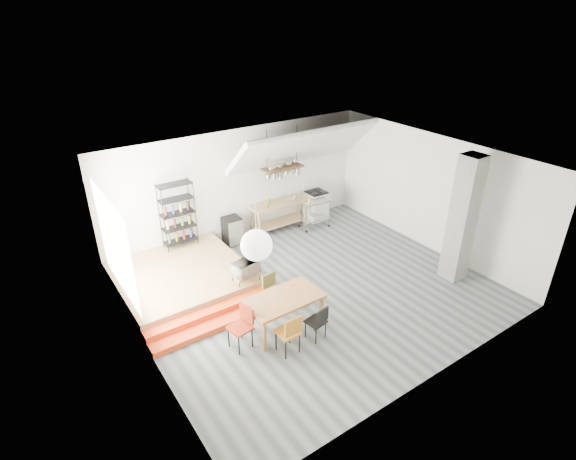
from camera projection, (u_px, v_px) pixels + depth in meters
floor at (313, 290)px, 10.87m from camera, size 8.00×8.00×0.00m
wall_back at (239, 185)px, 12.71m from camera, size 8.00×0.04×3.20m
wall_left at (139, 288)px, 8.13m from camera, size 0.04×7.00×3.20m
wall_right at (432, 193)px, 12.16m from camera, size 0.04×7.00×3.20m
ceiling at (316, 164)px, 9.41m from camera, size 8.00×7.00×0.02m
slope_ceiling at (304, 147)px, 12.75m from camera, size 4.40×1.44×1.32m
window_pane at (115, 245)px, 9.15m from camera, size 0.02×2.50×2.20m
platform at (182, 278)px, 10.99m from camera, size 3.00×3.00×0.40m
step_lower at (218, 324)px, 9.62m from camera, size 3.00×0.35×0.13m
step_upper at (211, 313)px, 9.85m from camera, size 3.00×0.35×0.27m
concrete_column at (462, 219)px, 10.70m from camera, size 0.50×0.50×3.20m
kitchen_counter at (279, 211)px, 13.45m from camera, size 1.80×0.60×0.91m
stove at (316, 205)px, 14.23m from camera, size 0.60×0.60×1.18m
pot_rack at (284, 170)px, 12.69m from camera, size 1.20×0.50×1.43m
wire_shelving at (178, 214)px, 11.61m from camera, size 0.88×0.38×1.80m
microwave_shelf at (246, 275)px, 10.47m from camera, size 0.60×0.40×0.16m
paper_lantern at (256, 245)px, 8.33m from camera, size 0.60×0.60×0.60m
dining_table at (283, 301)px, 9.33m from camera, size 1.62×0.93×0.76m
chair_mustard at (290, 331)px, 8.68m from camera, size 0.43×0.43×0.91m
chair_black at (318, 320)px, 9.09m from camera, size 0.43×0.43×0.80m
chair_olive at (272, 289)px, 10.03m from camera, size 0.44×0.44×0.85m
chair_red at (243, 323)px, 8.90m from camera, size 0.48×0.48×0.92m
rolling_cart at (314, 210)px, 13.66m from camera, size 0.93×0.57×0.87m
mini_fridge at (232, 231)px, 12.81m from camera, size 0.47×0.47×0.80m
microwave at (246, 268)px, 10.38m from camera, size 0.68×0.54×0.33m
bowl at (292, 199)px, 13.49m from camera, size 0.24×0.24×0.05m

